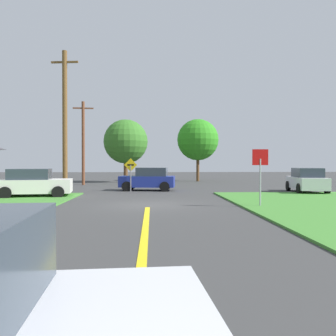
{
  "coord_description": "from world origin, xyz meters",
  "views": [
    {
      "loc": [
        0.2,
        -16.77,
        1.95
      ],
      "look_at": [
        1.16,
        4.83,
        1.65
      ],
      "focal_mm": 38.53,
      "sensor_mm": 36.0,
      "label": 1
    }
  ],
  "objects": [
    {
      "name": "lane_stripe_center",
      "position": [
        0.0,
        -8.0,
        0.01
      ],
      "size": [
        0.2,
        14.0,
        0.01
      ],
      "primitive_type": "cube",
      "color": "yellow",
      "rests_on": "ground"
    },
    {
      "name": "utility_pole_far",
      "position": [
        -5.89,
        15.41,
        3.84
      ],
      "size": [
        1.8,
        0.27,
        7.38
      ],
      "color": "brown",
      "rests_on": "ground"
    },
    {
      "name": "stop_sign",
      "position": [
        4.96,
        -1.12,
        1.78
      ],
      "size": [
        0.7,
        0.07,
        2.56
      ],
      "rotation": [
        0.0,
        0.0,
        3.12
      ],
      "color": "#9EA0A8",
      "rests_on": "ground"
    },
    {
      "name": "car_approaching_junction",
      "position": [
        -0.06,
        8.68,
        0.8
      ],
      "size": [
        4.01,
        2.3,
        1.62
      ],
      "rotation": [
        0.0,
        0.0,
        3.02
      ],
      "color": "navy",
      "rests_on": "ground"
    },
    {
      "name": "ground_plane",
      "position": [
        0.0,
        0.0,
        0.0
      ],
      "size": [
        120.0,
        120.0,
        0.0
      ],
      "primitive_type": "plane",
      "color": "#3A3A3A"
    },
    {
      "name": "oak_tree_left",
      "position": [
        -2.45,
        19.53,
        4.09
      ],
      "size": [
        4.42,
        4.42,
        6.32
      ],
      "color": "brown",
      "rests_on": "ground"
    },
    {
      "name": "parked_car_near_building",
      "position": [
        -6.53,
        3.98,
        0.81
      ],
      "size": [
        4.25,
        2.64,
        1.62
      ],
      "rotation": [
        0.0,
        0.0,
        0.14
      ],
      "color": "white",
      "rests_on": "ground"
    },
    {
      "name": "utility_pole_mid",
      "position": [
        -5.54,
        7.22,
        4.76
      ],
      "size": [
        1.8,
        0.32,
        9.32
      ],
      "color": "brown",
      "rests_on": "ground"
    },
    {
      "name": "pine_tree_center",
      "position": [
        5.07,
        21.41,
        4.41
      ],
      "size": [
        4.39,
        4.39,
        6.61
      ],
      "color": "brown",
      "rests_on": "ground"
    },
    {
      "name": "direction_sign",
      "position": [
        -1.27,
        7.88,
        1.41
      ],
      "size": [
        0.9,
        0.16,
        2.27
      ],
      "color": "slate",
      "rests_on": "ground"
    },
    {
      "name": "car_on_crossroad",
      "position": [
        10.36,
        6.45,
        0.8
      ],
      "size": [
        2.39,
        4.47,
        1.62
      ],
      "rotation": [
        0.0,
        0.0,
        1.43
      ],
      "color": "silver",
      "rests_on": "ground"
    }
  ]
}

